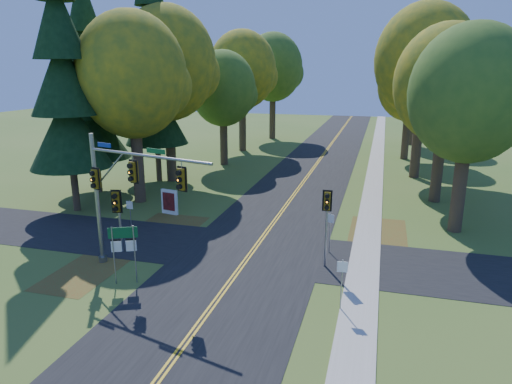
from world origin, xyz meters
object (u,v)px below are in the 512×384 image
(east_signal_pole, at_px, (327,209))
(route_sign_cluster, at_px, (124,243))
(info_kiosk, at_px, (170,202))
(traffic_mast, at_px, (121,186))

(east_signal_pole, bearing_deg, route_sign_cluster, -157.98)
(info_kiosk, bearing_deg, route_sign_cluster, -64.76)
(traffic_mast, height_order, route_sign_cluster, traffic_mast)
(traffic_mast, bearing_deg, east_signal_pole, 31.62)
(route_sign_cluster, relative_size, info_kiosk, 1.63)
(route_sign_cluster, distance_m, info_kiosk, 10.84)
(traffic_mast, xyz_separation_m, east_signal_pole, (9.79, 2.95, -1.26))
(east_signal_pole, relative_size, route_sign_cluster, 1.44)
(route_sign_cluster, bearing_deg, traffic_mast, 94.96)
(east_signal_pole, relative_size, info_kiosk, 2.35)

